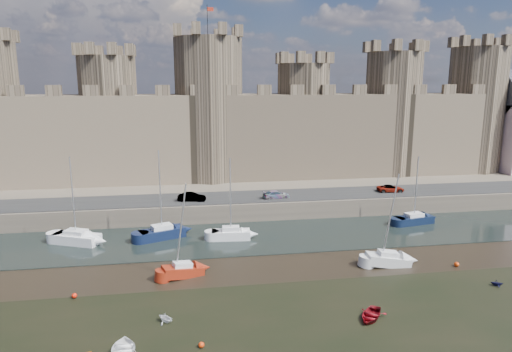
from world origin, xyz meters
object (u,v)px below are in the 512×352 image
(car_2, at_px, (276,195))
(sailboat_5, at_px, (388,259))
(sailboat_2, at_px, (231,233))
(sailboat_3, at_px, (414,219))
(sailboat_0, at_px, (76,237))
(sailboat_1, at_px, (162,232))
(car_3, at_px, (391,189))
(car_1, at_px, (192,197))
(sailboat_4, at_px, (183,270))

(car_2, height_order, sailboat_5, sailboat_5)
(sailboat_2, bearing_deg, sailboat_3, 9.75)
(sailboat_0, relative_size, sailboat_1, 0.96)
(car_2, height_order, car_3, car_2)
(sailboat_5, bearing_deg, car_3, 68.14)
(sailboat_0, distance_m, sailboat_2, 18.06)
(sailboat_1, height_order, sailboat_5, sailboat_1)
(car_2, bearing_deg, sailboat_5, -166.60)
(car_1, distance_m, sailboat_1, 8.74)
(sailboat_0, bearing_deg, car_3, 34.55)
(car_1, relative_size, sailboat_2, 0.38)
(sailboat_0, bearing_deg, sailboat_3, 24.52)
(car_2, xyz_separation_m, sailboat_1, (-15.52, -7.41, -2.22))
(sailboat_0, relative_size, sailboat_2, 1.04)
(sailboat_1, bearing_deg, car_1, 41.76)
(car_1, xyz_separation_m, sailboat_1, (-3.75, -7.56, -2.29))
(car_2, relative_size, car_3, 0.97)
(car_3, height_order, sailboat_4, sailboat_4)
(sailboat_1, xyz_separation_m, sailboat_5, (23.45, -11.82, -0.13))
(sailboat_1, relative_size, sailboat_4, 1.15)
(car_2, relative_size, sailboat_3, 0.42)
(car_3, xyz_separation_m, sailboat_4, (-30.53, -19.69, -2.35))
(sailboat_0, xyz_separation_m, sailboat_2, (18.01, -1.33, -0.00))
(sailboat_1, distance_m, sailboat_4, 11.59)
(sailboat_3, distance_m, sailboat_5, 15.73)
(sailboat_2, relative_size, sailboat_4, 1.05)
(car_1, height_order, sailboat_0, sailboat_0)
(sailboat_2, xyz_separation_m, sailboat_5, (15.27, -10.25, -0.09))
(sailboat_1, xyz_separation_m, sailboat_3, (32.89, 0.75, -0.12))
(sailboat_2, distance_m, sailboat_4, 11.29)
(sailboat_4, bearing_deg, car_2, 36.16)
(sailboat_3, bearing_deg, car_1, 156.10)
(sailboat_2, xyz_separation_m, sailboat_4, (-5.70, -9.75, -0.09))
(sailboat_3, relative_size, sailboat_4, 0.97)
(sailboat_1, bearing_deg, sailboat_3, -20.55)
(sailboat_4, bearing_deg, car_3, 13.81)
(car_3, distance_m, sailboat_2, 26.84)
(car_1, xyz_separation_m, car_2, (11.77, -0.15, -0.07))
(car_1, bearing_deg, car_2, -79.29)
(car_2, relative_size, sailboat_2, 0.39)
(sailboat_5, bearing_deg, sailboat_3, 56.56)
(car_1, xyz_separation_m, car_3, (29.26, 0.81, -0.07))
(sailboat_0, height_order, sailboat_2, sailboat_0)
(sailboat_0, bearing_deg, sailboat_5, 4.00)
(sailboat_2, bearing_deg, sailboat_5, -29.49)
(car_2, distance_m, sailboat_5, 20.94)
(car_1, relative_size, sailboat_1, 0.35)
(car_2, bearing_deg, sailboat_4, 136.15)
(car_1, height_order, sailboat_4, sailboat_4)
(car_1, relative_size, car_2, 0.99)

